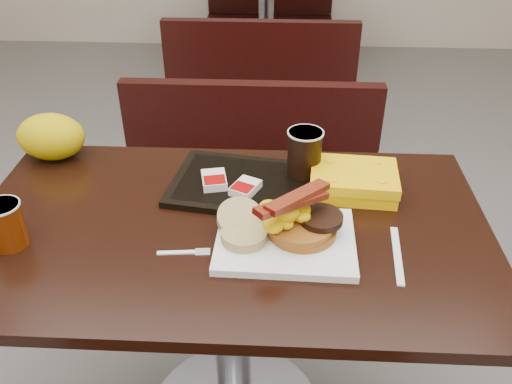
{
  "coord_description": "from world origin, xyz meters",
  "views": [
    {
      "loc": [
        0.11,
        -0.98,
        1.5
      ],
      "look_at": [
        0.06,
        0.06,
        0.8
      ],
      "focal_mm": 37.75,
      "sensor_mm": 36.0,
      "label": 1
    }
  ],
  "objects_px": {
    "bench_near_n": "(249,194)",
    "tray": "(246,185)",
    "hashbrown_sleeve_right": "(245,188)",
    "platter": "(285,240)",
    "bench_far_n": "(269,8)",
    "clamshell": "(353,181)",
    "knife": "(397,255)",
    "table_far": "(266,34)",
    "bench_far_s": "(262,75)",
    "table_near": "(233,335)",
    "coffee_cup_far": "(305,153)",
    "coffee_cup_near": "(6,225)",
    "paper_bag": "(51,137)",
    "pancake_stack": "(302,227)",
    "hashbrown_sleeve_left": "(214,180)",
    "fork": "(176,253)"
  },
  "relations": [
    {
      "from": "bench_near_n",
      "to": "tray",
      "type": "height_order",
      "value": "tray"
    },
    {
      "from": "hashbrown_sleeve_right",
      "to": "platter",
      "type": "bearing_deg",
      "value": -35.36
    },
    {
      "from": "bench_far_n",
      "to": "clamshell",
      "type": "height_order",
      "value": "clamshell"
    },
    {
      "from": "knife",
      "to": "tray",
      "type": "height_order",
      "value": "tray"
    },
    {
      "from": "table_far",
      "to": "bench_far_s",
      "type": "relative_size",
      "value": 1.2
    },
    {
      "from": "table_near",
      "to": "bench_far_n",
      "type": "distance_m",
      "value": 3.3
    },
    {
      "from": "table_far",
      "to": "clamshell",
      "type": "height_order",
      "value": "clamshell"
    },
    {
      "from": "bench_far_s",
      "to": "hashbrown_sleeve_right",
      "type": "relative_size",
      "value": 13.39
    },
    {
      "from": "coffee_cup_far",
      "to": "bench_far_s",
      "type": "bearing_deg",
      "value": 95.92
    },
    {
      "from": "coffee_cup_near",
      "to": "tray",
      "type": "distance_m",
      "value": 0.56
    },
    {
      "from": "platter",
      "to": "paper_bag",
      "type": "distance_m",
      "value": 0.73
    },
    {
      "from": "bench_near_n",
      "to": "table_far",
      "type": "relative_size",
      "value": 0.83
    },
    {
      "from": "pancake_stack",
      "to": "tray",
      "type": "bearing_deg",
      "value": 124.56
    },
    {
      "from": "hashbrown_sleeve_right",
      "to": "coffee_cup_near",
      "type": "bearing_deg",
      "value": -131.95
    },
    {
      "from": "bench_near_n",
      "to": "table_far",
      "type": "height_order",
      "value": "table_far"
    },
    {
      "from": "platter",
      "to": "pancake_stack",
      "type": "distance_m",
      "value": 0.05
    },
    {
      "from": "pancake_stack",
      "to": "tray",
      "type": "relative_size",
      "value": 0.41
    },
    {
      "from": "platter",
      "to": "coffee_cup_far",
      "type": "xyz_separation_m",
      "value": [
        0.05,
        0.27,
        0.07
      ]
    },
    {
      "from": "platter",
      "to": "clamshell",
      "type": "distance_m",
      "value": 0.28
    },
    {
      "from": "bench_far_s",
      "to": "coffee_cup_far",
      "type": "height_order",
      "value": "coffee_cup_far"
    },
    {
      "from": "coffee_cup_near",
      "to": "paper_bag",
      "type": "distance_m",
      "value": 0.38
    },
    {
      "from": "bench_far_n",
      "to": "pancake_stack",
      "type": "distance_m",
      "value": 3.38
    },
    {
      "from": "bench_far_n",
      "to": "clamshell",
      "type": "relative_size",
      "value": 4.7
    },
    {
      "from": "clamshell",
      "to": "tray",
      "type": "bearing_deg",
      "value": -175.64
    },
    {
      "from": "bench_far_s",
      "to": "coffee_cup_near",
      "type": "bearing_deg",
      "value": -103.17
    },
    {
      "from": "bench_near_n",
      "to": "bench_far_s",
      "type": "height_order",
      "value": "same"
    },
    {
      "from": "table_near",
      "to": "hashbrown_sleeve_left",
      "type": "bearing_deg",
      "value": 109.09
    },
    {
      "from": "bench_far_s",
      "to": "tray",
      "type": "relative_size",
      "value": 2.72
    },
    {
      "from": "fork",
      "to": "bench_near_n",
      "type": "bearing_deg",
      "value": 77.11
    },
    {
      "from": "fork",
      "to": "knife",
      "type": "bearing_deg",
      "value": -3.83
    },
    {
      "from": "coffee_cup_near",
      "to": "paper_bag",
      "type": "relative_size",
      "value": 0.57
    },
    {
      "from": "tray",
      "to": "clamshell",
      "type": "relative_size",
      "value": 1.73
    },
    {
      "from": "table_far",
      "to": "tray",
      "type": "relative_size",
      "value": 3.27
    },
    {
      "from": "table_far",
      "to": "paper_bag",
      "type": "relative_size",
      "value": 6.57
    },
    {
      "from": "table_near",
      "to": "coffee_cup_far",
      "type": "relative_size",
      "value": 10.2
    },
    {
      "from": "table_far",
      "to": "hashbrown_sleeve_right",
      "type": "distance_m",
      "value": 2.52
    },
    {
      "from": "bench_far_n",
      "to": "tray",
      "type": "relative_size",
      "value": 2.72
    },
    {
      "from": "bench_far_s",
      "to": "paper_bag",
      "type": "xyz_separation_m",
      "value": [
        -0.51,
        -1.62,
        0.45
      ]
    },
    {
      "from": "paper_bag",
      "to": "tray",
      "type": "bearing_deg",
      "value": -13.53
    },
    {
      "from": "table_near",
      "to": "clamshell",
      "type": "xyz_separation_m",
      "value": [
        0.3,
        0.15,
        0.4
      ]
    },
    {
      "from": "fork",
      "to": "coffee_cup_far",
      "type": "bearing_deg",
      "value": 42.88
    },
    {
      "from": "bench_far_s",
      "to": "platter",
      "type": "distance_m",
      "value": 2.01
    },
    {
      "from": "bench_far_s",
      "to": "knife",
      "type": "bearing_deg",
      "value": -79.52
    },
    {
      "from": "hashbrown_sleeve_left",
      "to": "coffee_cup_far",
      "type": "xyz_separation_m",
      "value": [
        0.22,
        0.06,
        0.05
      ]
    },
    {
      "from": "bench_far_n",
      "to": "hashbrown_sleeve_left",
      "type": "distance_m",
      "value": 3.19
    },
    {
      "from": "pancake_stack",
      "to": "hashbrown_sleeve_left",
      "type": "bearing_deg",
      "value": 138.87
    },
    {
      "from": "bench_far_s",
      "to": "tray",
      "type": "distance_m",
      "value": 1.79
    },
    {
      "from": "bench_far_s",
      "to": "knife",
      "type": "relative_size",
      "value": 5.28
    },
    {
      "from": "table_far",
      "to": "coffee_cup_far",
      "type": "distance_m",
      "value": 2.44
    },
    {
      "from": "table_far",
      "to": "platter",
      "type": "xyz_separation_m",
      "value": [
        0.13,
        -2.67,
        0.38
      ]
    }
  ]
}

